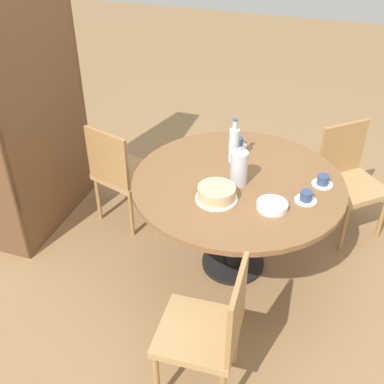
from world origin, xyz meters
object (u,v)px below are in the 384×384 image
at_px(chair_a, 349,178).
at_px(water_bottle, 234,144).
at_px(cake_main, 217,194).
at_px(cup_a, 306,197).
at_px(bookshelf, 33,115).
at_px(coffee_pot, 239,167).
at_px(chair_b, 122,172).
at_px(chair_c, 210,329).
at_px(cup_b, 238,143).
at_px(cup_c, 323,181).

bearing_deg(chair_a, water_bottle, 169.33).
height_order(cake_main, cup_a, cake_main).
xyz_separation_m(bookshelf, coffee_pot, (-0.11, -1.58, -0.07)).
bearing_deg(chair_b, chair_c, 148.66).
relative_size(chair_a, cup_b, 6.29).
bearing_deg(bookshelf, cup_a, 85.09).
xyz_separation_m(bookshelf, water_bottle, (0.15, -1.48, -0.06)).
height_order(chair_b, cup_c, chair_b).
height_order(water_bottle, cup_c, water_bottle).
xyz_separation_m(coffee_pot, cup_b, (0.48, 0.12, -0.10)).
bearing_deg(chair_c, cup_a, 156.95).
relative_size(chair_b, bookshelf, 0.45).
distance_m(chair_a, coffee_pot, 1.10).
relative_size(cake_main, cup_c, 1.92).
bearing_deg(cup_a, cup_c, -20.23).
distance_m(chair_a, water_bottle, 1.03).
distance_m(coffee_pot, cake_main, 0.25).
bearing_deg(chair_c, bookshelf, -125.64).
bearing_deg(coffee_pot, chair_b, 74.55).
relative_size(coffee_pot, cup_b, 1.95).
xyz_separation_m(bookshelf, cup_c, (0.04, -2.11, -0.16)).
height_order(chair_b, cake_main, chair_b).
height_order(bookshelf, cup_c, bookshelf).
relative_size(chair_a, chair_b, 1.00).
xyz_separation_m(chair_b, chair_c, (-1.25, -1.09, 0.00)).
bearing_deg(cake_main, chair_c, -166.03).
bearing_deg(cup_b, coffee_pot, -165.82).
relative_size(chair_a, water_bottle, 2.66).
height_order(chair_c, water_bottle, water_bottle).
height_order(coffee_pot, cake_main, coffee_pot).
relative_size(bookshelf, cup_b, 13.91).
bearing_deg(water_bottle, cup_c, -99.51).
bearing_deg(cup_c, cup_a, 159.77).
relative_size(chair_c, water_bottle, 2.66).
relative_size(chair_c, cup_b, 6.29).
height_order(bookshelf, cup_b, bookshelf).
bearing_deg(cup_a, cake_main, 106.71).
xyz_separation_m(chair_c, cup_c, (1.13, -0.42, 0.30)).
bearing_deg(water_bottle, chair_a, -59.08).
distance_m(water_bottle, cup_b, 0.24).
height_order(cup_a, cup_b, same).
bearing_deg(chair_c, chair_a, 157.94).
xyz_separation_m(chair_a, bookshelf, (-0.63, 2.29, 0.47)).
bearing_deg(chair_a, cake_main, -171.02).
bearing_deg(chair_a, chair_c, -150.91).
bearing_deg(chair_b, cake_main, 168.94).
relative_size(chair_b, cake_main, 3.27).
bearing_deg(chair_b, cup_b, -149.08).
bearing_deg(cup_b, water_bottle, -174.70).
bearing_deg(cup_c, chair_a, -17.42).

